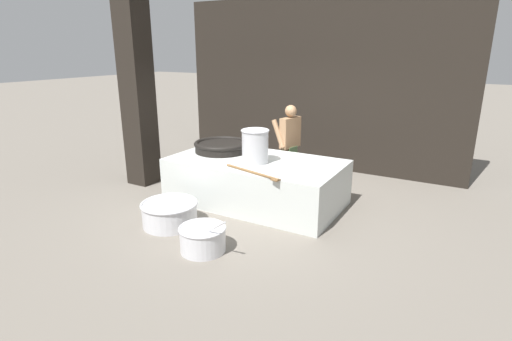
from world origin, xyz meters
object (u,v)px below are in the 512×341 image
at_px(giant_wok_near, 221,146).
at_px(cook, 290,143).
at_px(prep_bowl_meat, 170,212).
at_px(prep_bowl_vegetables, 203,238).
at_px(stock_pot, 255,146).

distance_m(giant_wok_near, cook, 1.35).
xyz_separation_m(giant_wok_near, prep_bowl_meat, (0.16, -1.69, -0.69)).
distance_m(prep_bowl_vegetables, prep_bowl_meat, 1.04).
height_order(giant_wok_near, prep_bowl_vegetables, giant_wok_near).
relative_size(giant_wok_near, prep_bowl_meat, 1.16).
bearing_deg(prep_bowl_vegetables, stock_pot, 96.10).
bearing_deg(cook, prep_bowl_meat, 85.21).
bearing_deg(giant_wok_near, prep_bowl_meat, -84.56).
height_order(prep_bowl_vegetables, prep_bowl_meat, prep_bowl_vegetables).
relative_size(giant_wok_near, prep_bowl_vegetables, 1.25).
distance_m(stock_pot, cook, 1.29).
distance_m(cook, prep_bowl_vegetables, 3.11).
xyz_separation_m(stock_pot, prep_bowl_vegetables, (0.19, -1.76, -0.89)).
height_order(stock_pot, cook, cook).
bearing_deg(prep_bowl_meat, cook, 72.61).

